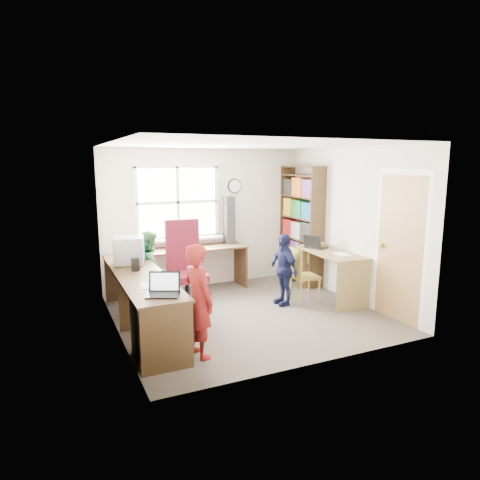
{
  "coord_description": "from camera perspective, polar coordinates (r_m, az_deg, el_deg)",
  "views": [
    {
      "loc": [
        -2.55,
        -5.31,
        2.16
      ],
      "look_at": [
        0.0,
        0.25,
        1.05
      ],
      "focal_mm": 32.0,
      "sensor_mm": 36.0,
      "label": 1
    }
  ],
  "objects": [
    {
      "name": "room",
      "position": [
        6.05,
        0.7,
        1.33
      ],
      "size": [
        3.64,
        3.44,
        2.44
      ],
      "color": "#453C36",
      "rests_on": "ground"
    },
    {
      "name": "swivel_chair",
      "position": [
        6.26,
        -7.29,
        -4.44
      ],
      "size": [
        0.65,
        0.65,
        1.34
      ],
      "rotation": [
        0.0,
        0.0,
        -0.05
      ],
      "color": "black",
      "rests_on": "ground"
    },
    {
      "name": "speaker_a",
      "position": [
        5.81,
        -13.79,
        -3.18
      ],
      "size": [
        0.1,
        0.1,
        0.17
      ],
      "rotation": [
        0.0,
        0.0,
        0.14
      ],
      "color": "black",
      "rests_on": "l_desk"
    },
    {
      "name": "wooden_chair",
      "position": [
        6.72,
        8.22,
        -4.41
      ],
      "size": [
        0.4,
        0.4,
        0.86
      ],
      "rotation": [
        0.0,
        0.0,
        -0.08
      ],
      "color": "olive",
      "rests_on": "ground"
    },
    {
      "name": "potted_plant",
      "position": [
        7.13,
        -8.93,
        -0.02
      ],
      "size": [
        0.19,
        0.16,
        0.3
      ],
      "primitive_type": "imported",
      "rotation": [
        0.0,
        0.0,
        -0.2
      ],
      "color": "#2D7131",
      "rests_on": "l_desk"
    },
    {
      "name": "game_box",
      "position": [
        7.33,
        10.07,
        -0.62
      ],
      "size": [
        0.38,
        0.38,
        0.06
      ],
      "rotation": [
        0.0,
        0.0,
        -0.25
      ],
      "color": "red",
      "rests_on": "right_desk"
    },
    {
      "name": "right_desk",
      "position": [
        7.01,
        12.05,
        -3.19
      ],
      "size": [
        0.73,
        1.37,
        0.76
      ],
      "rotation": [
        0.0,
        0.0,
        -0.09
      ],
      "color": "olive",
      "rests_on": "ground"
    },
    {
      "name": "l_desk",
      "position": [
        5.45,
        -10.31,
        -8.11
      ],
      "size": [
        2.38,
        2.95,
        0.75
      ],
      "color": "#45301B",
      "rests_on": "ground"
    },
    {
      "name": "laptop_left",
      "position": [
        4.73,
        -10.16,
        -6.5
      ],
      "size": [
        0.43,
        0.4,
        0.24
      ],
      "rotation": [
        0.0,
        0.0,
        -0.43
      ],
      "color": "black",
      "rests_on": "l_desk"
    },
    {
      "name": "person_green",
      "position": [
        6.64,
        -11.82,
        -3.73
      ],
      "size": [
        0.55,
        0.64,
        1.15
      ],
      "primitive_type": "imported",
      "rotation": [
        0.0,
        0.0,
        1.35
      ],
      "color": "#2C702F",
      "rests_on": "ground"
    },
    {
      "name": "person_navy",
      "position": [
        6.58,
        5.84,
        -3.91
      ],
      "size": [
        0.3,
        0.66,
        1.1
      ],
      "primitive_type": "imported",
      "rotation": [
        0.0,
        0.0,
        -1.53
      ],
      "color": "#121738",
      "rests_on": "ground"
    },
    {
      "name": "bookshelf",
      "position": [
        7.82,
        8.17,
        1.66
      ],
      "size": [
        0.3,
        1.02,
        2.1
      ],
      "color": "#45301B",
      "rests_on": "ground"
    },
    {
      "name": "paper_a",
      "position": [
        5.12,
        -11.88,
        -5.9
      ],
      "size": [
        0.26,
        0.34,
        0.0
      ],
      "rotation": [
        0.0,
        0.0,
        -0.12
      ],
      "color": "white",
      "rests_on": "l_desk"
    },
    {
      "name": "cd_tower",
      "position": [
        7.51,
        -1.44,
        2.68
      ],
      "size": [
        0.17,
        0.15,
        0.83
      ],
      "rotation": [
        0.0,
        0.0,
        0.03
      ],
      "color": "black",
      "rests_on": "l_desk"
    },
    {
      "name": "person_red",
      "position": [
        4.81,
        -5.54,
        -8.07
      ],
      "size": [
        0.4,
        0.52,
        1.29
      ],
      "primitive_type": "imported",
      "rotation": [
        0.0,
        0.0,
        1.77
      ],
      "color": "maroon",
      "rests_on": "ground"
    },
    {
      "name": "laptop_right",
      "position": [
        7.16,
        9.92,
        -0.69
      ],
      "size": [
        0.37,
        0.41,
        0.23
      ],
      "rotation": [
        0.0,
        0.0,
        1.93
      ],
      "color": "black",
      "rests_on": "right_desk"
    },
    {
      "name": "crt_monitor",
      "position": [
        6.16,
        -14.59,
        -1.38
      ],
      "size": [
        0.47,
        0.44,
        0.39
      ],
      "rotation": [
        0.0,
        0.0,
        -0.26
      ],
      "color": "#9D9DA2",
      "rests_on": "l_desk"
    },
    {
      "name": "speaker_b",
      "position": [
        6.42,
        -14.2,
        -1.82
      ],
      "size": [
        0.1,
        0.1,
        0.19
      ],
      "rotation": [
        0.0,
        0.0,
        0.07
      ],
      "color": "black",
      "rests_on": "l_desk"
    },
    {
      "name": "paper_b",
      "position": [
        6.8,
        13.43,
        -1.85
      ],
      "size": [
        0.24,
        0.31,
        0.0
      ],
      "rotation": [
        0.0,
        0.0,
        -0.19
      ],
      "color": "white",
      "rests_on": "right_desk"
    }
  ]
}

